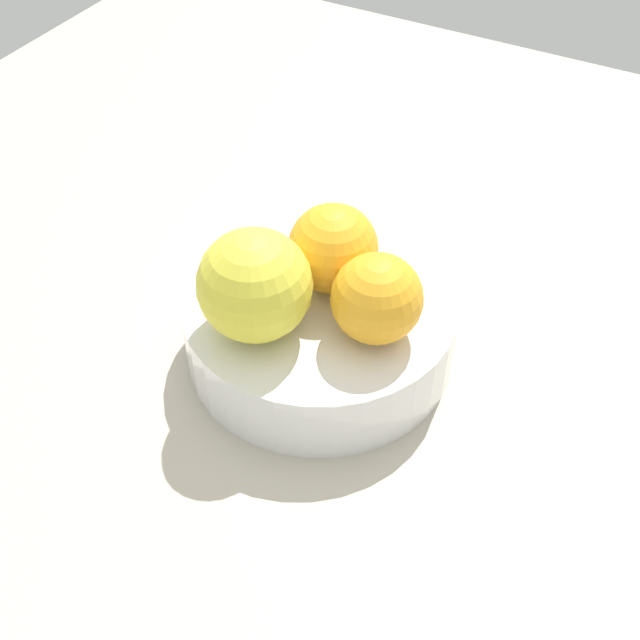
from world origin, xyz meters
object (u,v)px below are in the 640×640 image
Objects in this scene: fruit_bowl at (320,326)px; orange_in_bowl_1 at (377,299)px; orange_in_bowl_0 at (255,285)px; orange_in_bowl_2 at (332,248)px.

fruit_bowl is 3.21× the size of orange_in_bowl_1.
fruit_bowl is at bearing 61.71° from orange_in_bowl_0.
fruit_bowl is 8.52cm from orange_in_bowl_0.
orange_in_bowl_0 reaches higher than orange_in_bowl_2.
fruit_bowl is 3.09× the size of orange_in_bowl_2.
orange_in_bowl_0 is 1.25× the size of orange_in_bowl_1.
fruit_bowl is at bearing -88.07° from orange_in_bowl_2.
orange_in_bowl_1 is 0.96× the size of orange_in_bowl_2.
fruit_bowl is 6.42cm from orange_in_bowl_2.
orange_in_bowl_0 is 6.93cm from orange_in_bowl_2.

